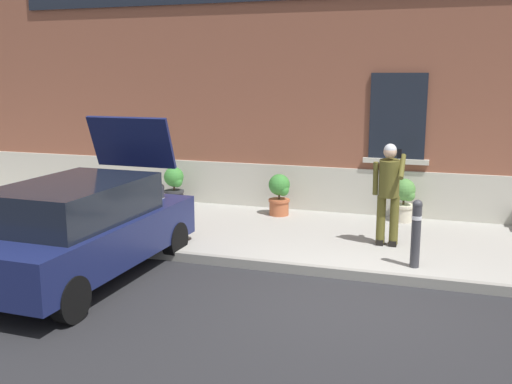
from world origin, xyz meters
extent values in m
plane|color=#232326|center=(0.00, 0.00, 0.00)|extent=(80.00, 80.00, 0.00)
cube|color=#99968E|center=(0.00, 2.80, 0.07)|extent=(24.00, 3.60, 0.15)
cube|color=gray|center=(0.00, 0.94, 0.07)|extent=(24.00, 0.12, 0.15)
cube|color=brown|center=(0.00, 5.30, 3.75)|extent=(24.00, 1.40, 7.50)
cube|color=#BCB7A8|center=(0.00, 4.58, 0.55)|extent=(24.00, 0.08, 1.10)
cube|color=black|center=(0.21, 4.57, 2.20)|extent=(1.10, 0.06, 1.70)
cube|color=#BCB7A8|center=(0.21, 4.54, 1.30)|extent=(1.30, 0.12, 0.10)
cube|color=#161E4C|center=(-3.88, -0.28, 0.62)|extent=(1.84, 4.04, 0.64)
cube|color=black|center=(-3.89, -0.43, 1.22)|extent=(1.59, 2.43, 0.56)
cube|color=black|center=(-3.84, 1.73, 0.40)|extent=(1.66, 0.14, 0.20)
cube|color=yellow|center=(-3.84, 1.73, 0.58)|extent=(0.52, 0.03, 0.12)
cube|color=#B21414|center=(-4.59, 1.74, 0.84)|extent=(0.16, 0.04, 0.18)
cube|color=#B21414|center=(-3.08, 1.71, 0.84)|extent=(0.16, 0.04, 0.18)
cube|color=#161E4C|center=(-3.86, 1.17, 1.90)|extent=(1.50, 0.40, 0.87)
cylinder|color=black|center=(-3.12, -1.70, 0.30)|extent=(0.21, 0.60, 0.60)
cylinder|color=black|center=(-4.65, 1.14, 0.30)|extent=(0.21, 0.60, 0.60)
cylinder|color=black|center=(-3.06, 1.10, 0.30)|extent=(0.21, 0.60, 0.60)
cylinder|color=#333338|center=(0.81, 1.35, 0.62)|extent=(0.14, 0.14, 0.95)
sphere|color=#333338|center=(0.81, 1.35, 1.12)|extent=(0.15, 0.15, 0.15)
cylinder|color=silver|center=(0.81, 1.35, 0.92)|extent=(0.15, 0.15, 0.06)
cylinder|color=#333338|center=(-3.44, 1.35, 0.62)|extent=(0.14, 0.14, 0.95)
sphere|color=#333338|center=(-3.44, 1.35, 1.12)|extent=(0.15, 0.15, 0.15)
cylinder|color=silver|center=(-3.44, 1.35, 0.92)|extent=(0.15, 0.15, 0.06)
cylinder|color=#514C1E|center=(0.18, 2.39, 0.60)|extent=(0.15, 0.15, 0.82)
cube|color=black|center=(0.18, 2.45, 0.20)|extent=(0.12, 0.28, 0.10)
cylinder|color=#514C1E|center=(0.40, 2.39, 0.60)|extent=(0.15, 0.15, 0.82)
cube|color=black|center=(0.40, 2.45, 0.20)|extent=(0.12, 0.28, 0.10)
cylinder|color=#514C1E|center=(0.29, 2.36, 1.32)|extent=(0.34, 0.39, 0.65)
sphere|color=tan|center=(0.29, 2.32, 1.77)|extent=(0.22, 0.22, 0.22)
sphere|color=silver|center=(0.29, 2.32, 1.80)|extent=(0.21, 0.21, 0.21)
cylinder|color=#514C1E|center=(0.07, 2.34, 1.31)|extent=(0.09, 0.14, 0.57)
cylinder|color=#514C1E|center=(0.49, 2.34, 1.53)|extent=(0.09, 0.44, 0.39)
cube|color=black|center=(0.44, 2.30, 1.75)|extent=(0.07, 0.02, 0.15)
cylinder|color=#2D2D30|center=(-4.54, 4.13, 0.32)|extent=(0.40, 0.40, 0.34)
cylinder|color=#2D2D30|center=(-4.54, 4.13, 0.46)|extent=(0.44, 0.44, 0.05)
cylinder|color=#47331E|center=(-4.54, 4.13, 0.61)|extent=(0.04, 0.04, 0.24)
sphere|color=#387F33|center=(-4.54, 4.13, 0.79)|extent=(0.44, 0.44, 0.44)
sphere|color=#387F33|center=(-4.44, 4.08, 0.69)|extent=(0.24, 0.24, 0.24)
cylinder|color=#B25B38|center=(-2.06, 3.94, 0.32)|extent=(0.40, 0.40, 0.34)
cylinder|color=#B25B38|center=(-2.06, 3.94, 0.46)|extent=(0.44, 0.44, 0.05)
cylinder|color=#47331E|center=(-2.06, 3.94, 0.61)|extent=(0.04, 0.04, 0.24)
sphere|color=#387F33|center=(-2.06, 3.94, 0.79)|extent=(0.44, 0.44, 0.44)
sphere|color=#387F33|center=(-1.96, 3.89, 0.69)|extent=(0.24, 0.24, 0.24)
cylinder|color=beige|center=(0.42, 4.20, 0.32)|extent=(0.40, 0.40, 0.34)
cylinder|color=beige|center=(0.42, 4.20, 0.46)|extent=(0.44, 0.44, 0.05)
cylinder|color=#47331E|center=(0.42, 4.20, 0.61)|extent=(0.04, 0.04, 0.24)
sphere|color=#4C843D|center=(0.42, 4.20, 0.79)|extent=(0.44, 0.44, 0.44)
sphere|color=#4C843D|center=(0.52, 4.15, 0.69)|extent=(0.24, 0.24, 0.24)
camera|label=1|loc=(1.16, -7.43, 3.01)|focal=41.02mm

